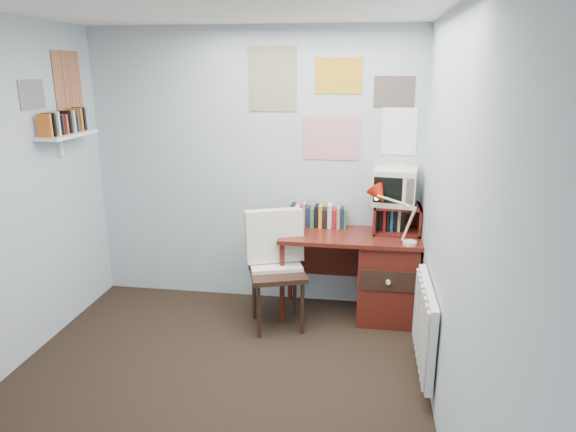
% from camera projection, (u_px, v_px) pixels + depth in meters
% --- Properties ---
extents(ground, '(3.50, 3.50, 0.00)m').
position_uv_depth(ground, '(201.00, 407.00, 3.37)').
color(ground, black).
rests_on(ground, ground).
extents(back_wall, '(3.00, 0.02, 2.50)m').
position_uv_depth(back_wall, '(254.00, 170.00, 4.68)').
color(back_wall, '#A9B7C2').
rests_on(back_wall, ground).
extents(right_wall, '(0.02, 3.50, 2.50)m').
position_uv_depth(right_wall, '(455.00, 238.00, 2.81)').
color(right_wall, '#A9B7C2').
rests_on(right_wall, ground).
extents(desk, '(1.20, 0.55, 0.76)m').
position_uv_depth(desk, '(380.00, 274.00, 4.49)').
color(desk, maroon).
rests_on(desk, ground).
extents(desk_chair, '(0.62, 0.60, 0.96)m').
position_uv_depth(desk_chair, '(277.00, 274.00, 4.31)').
color(desk_chair, black).
rests_on(desk_chair, ground).
extents(desk_lamp, '(0.36, 0.33, 0.42)m').
position_uv_depth(desk_lamp, '(411.00, 220.00, 4.11)').
color(desk_lamp, red).
rests_on(desk_lamp, desk).
extents(tv_riser, '(0.40, 0.30, 0.25)m').
position_uv_depth(tv_riser, '(396.00, 219.00, 4.45)').
color(tv_riser, maroon).
rests_on(tv_riser, desk).
extents(crt_tv, '(0.40, 0.38, 0.34)m').
position_uv_depth(crt_tv, '(395.00, 185.00, 4.39)').
color(crt_tv, beige).
rests_on(crt_tv, tv_riser).
extents(book_row, '(0.60, 0.14, 0.22)m').
position_uv_depth(book_row, '(324.00, 215.00, 4.61)').
color(book_row, maroon).
rests_on(book_row, desk).
extents(radiator, '(0.09, 0.80, 0.60)m').
position_uv_depth(radiator, '(425.00, 326.00, 3.57)').
color(radiator, white).
rests_on(radiator, right_wall).
extents(wall_shelf, '(0.20, 0.62, 0.24)m').
position_uv_depth(wall_shelf, '(67.00, 135.00, 4.16)').
color(wall_shelf, white).
rests_on(wall_shelf, left_wall).
extents(posters_back, '(1.20, 0.01, 0.90)m').
position_uv_depth(posters_back, '(332.00, 103.00, 4.41)').
color(posters_back, white).
rests_on(posters_back, back_wall).
extents(posters_left, '(0.01, 0.70, 0.60)m').
position_uv_depth(posters_left, '(51.00, 87.00, 4.07)').
color(posters_left, white).
rests_on(posters_left, left_wall).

